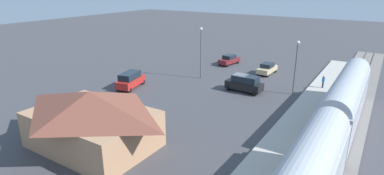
{
  "coord_description": "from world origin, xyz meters",
  "views": [
    {
      "loc": [
        -16.63,
        38.14,
        13.81
      ],
      "look_at": [
        3.81,
        6.05,
        1.0
      ],
      "focal_mm": 29.01,
      "sensor_mm": 36.0,
      "label": 1
    }
  ],
  "objects_px": {
    "pedestrian_on_platform": "(323,81)",
    "light_pole_lot_center": "(201,47)",
    "suv_red": "(130,80)",
    "suv_black": "(245,83)",
    "station_building": "(92,118)",
    "sedan_tan": "(267,68)",
    "light_pole_near_platform": "(296,61)",
    "sedan_maroon": "(229,60)"
  },
  "relations": [
    {
      "from": "pedestrian_on_platform",
      "to": "suv_black",
      "type": "bearing_deg",
      "value": 36.15
    },
    {
      "from": "sedan_tan",
      "to": "light_pole_near_platform",
      "type": "xyz_separation_m",
      "value": [
        -6.19,
        7.53,
        3.61
      ]
    },
    {
      "from": "sedan_maroon",
      "to": "suv_black",
      "type": "distance_m",
      "value": 14.68
    },
    {
      "from": "pedestrian_on_platform",
      "to": "suv_red",
      "type": "height_order",
      "value": "suv_red"
    },
    {
      "from": "light_pole_near_platform",
      "to": "light_pole_lot_center",
      "type": "bearing_deg",
      "value": 1.14
    },
    {
      "from": "suv_red",
      "to": "suv_black",
      "type": "xyz_separation_m",
      "value": [
        -13.96,
        -7.01,
        0.0
      ]
    },
    {
      "from": "pedestrian_on_platform",
      "to": "light_pole_near_platform",
      "type": "relative_size",
      "value": 0.24
    },
    {
      "from": "station_building",
      "to": "pedestrian_on_platform",
      "type": "distance_m",
      "value": 30.69
    },
    {
      "from": "station_building",
      "to": "suv_red",
      "type": "bearing_deg",
      "value": -58.19
    },
    {
      "from": "station_building",
      "to": "suv_black",
      "type": "bearing_deg",
      "value": -104.53
    },
    {
      "from": "pedestrian_on_platform",
      "to": "light_pole_lot_center",
      "type": "xyz_separation_m",
      "value": [
        16.85,
        4.22,
        3.58
      ]
    },
    {
      "from": "pedestrian_on_platform",
      "to": "station_building",
      "type": "bearing_deg",
      "value": 62.55
    },
    {
      "from": "light_pole_near_platform",
      "to": "sedan_maroon",
      "type": "bearing_deg",
      "value": -34.84
    },
    {
      "from": "suv_black",
      "to": "light_pole_near_platform",
      "type": "height_order",
      "value": "light_pole_near_platform"
    },
    {
      "from": "suv_red",
      "to": "suv_black",
      "type": "height_order",
      "value": "same"
    },
    {
      "from": "light_pole_lot_center",
      "to": "station_building",
      "type": "bearing_deg",
      "value": 96.75
    },
    {
      "from": "sedan_maroon",
      "to": "pedestrian_on_platform",
      "type": "bearing_deg",
      "value": 161.1
    },
    {
      "from": "station_building",
      "to": "suv_red",
      "type": "height_order",
      "value": "station_building"
    },
    {
      "from": "station_building",
      "to": "sedan_maroon",
      "type": "xyz_separation_m",
      "value": [
        2.79,
        -33.0,
        -1.8
      ]
    },
    {
      "from": "sedan_maroon",
      "to": "light_pole_lot_center",
      "type": "distance_m",
      "value": 10.78
    },
    {
      "from": "suv_red",
      "to": "sedan_tan",
      "type": "relative_size",
      "value": 1.14
    },
    {
      "from": "pedestrian_on_platform",
      "to": "light_pole_near_platform",
      "type": "bearing_deg",
      "value": 53.4
    },
    {
      "from": "pedestrian_on_platform",
      "to": "sedan_maroon",
      "type": "distance_m",
      "value": 17.89
    },
    {
      "from": "suv_red",
      "to": "sedan_maroon",
      "type": "height_order",
      "value": "suv_red"
    },
    {
      "from": "suv_red",
      "to": "suv_black",
      "type": "bearing_deg",
      "value": -153.33
    },
    {
      "from": "pedestrian_on_platform",
      "to": "sedan_maroon",
      "type": "xyz_separation_m",
      "value": [
        16.92,
        -5.8,
        -0.4
      ]
    },
    {
      "from": "pedestrian_on_platform",
      "to": "sedan_tan",
      "type": "distance_m",
      "value": 9.81
    },
    {
      "from": "sedan_maroon",
      "to": "suv_black",
      "type": "bearing_deg",
      "value": 123.93
    },
    {
      "from": "sedan_tan",
      "to": "suv_black",
      "type": "height_order",
      "value": "suv_black"
    },
    {
      "from": "suv_red",
      "to": "sedan_maroon",
      "type": "bearing_deg",
      "value": -106.74
    },
    {
      "from": "suv_black",
      "to": "light_pole_near_platform",
      "type": "distance_m",
      "value": 7.12
    },
    {
      "from": "suv_red",
      "to": "light_pole_lot_center",
      "type": "bearing_deg",
      "value": -122.5
    },
    {
      "from": "sedan_maroon",
      "to": "suv_red",
      "type": "bearing_deg",
      "value": 73.26
    },
    {
      "from": "sedan_maroon",
      "to": "suv_black",
      "type": "xyz_separation_m",
      "value": [
        -8.19,
        12.18,
        0.27
      ]
    },
    {
      "from": "suv_black",
      "to": "light_pole_lot_center",
      "type": "relative_size",
      "value": 0.65
    },
    {
      "from": "sedan_maroon",
      "to": "light_pole_lot_center",
      "type": "bearing_deg",
      "value": 90.42
    },
    {
      "from": "station_building",
      "to": "sedan_maroon",
      "type": "bearing_deg",
      "value": -85.16
    },
    {
      "from": "station_building",
      "to": "suv_black",
      "type": "xyz_separation_m",
      "value": [
        -5.4,
        -20.83,
        -1.53
      ]
    },
    {
      "from": "pedestrian_on_platform",
      "to": "light_pole_lot_center",
      "type": "bearing_deg",
      "value": 14.07
    },
    {
      "from": "sedan_tan",
      "to": "light_pole_near_platform",
      "type": "distance_m",
      "value": 10.39
    },
    {
      "from": "pedestrian_on_platform",
      "to": "sedan_tan",
      "type": "bearing_deg",
      "value": -21.44
    },
    {
      "from": "station_building",
      "to": "suv_black",
      "type": "height_order",
      "value": "station_building"
    }
  ]
}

